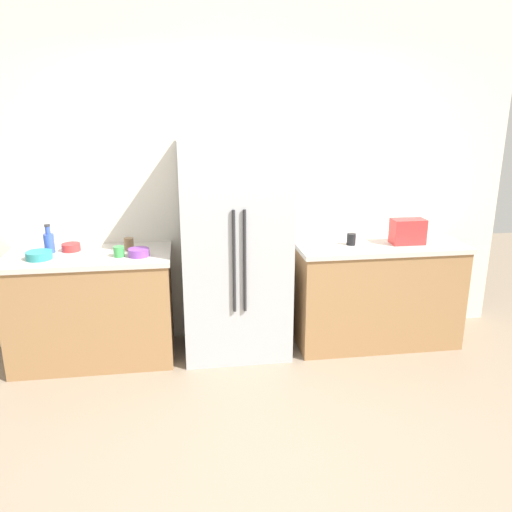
% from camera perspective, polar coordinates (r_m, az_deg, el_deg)
% --- Properties ---
extents(ground_plane, '(9.56, 9.56, 0.00)m').
position_cam_1_polar(ground_plane, '(3.26, 1.51, -21.28)').
color(ground_plane, gray).
extents(kitchen_back_panel, '(4.78, 0.10, 3.05)m').
position_cam_1_polar(kitchen_back_panel, '(4.34, -2.31, 10.31)').
color(kitchen_back_panel, silver).
rests_on(kitchen_back_panel, ground_plane).
extents(counter_left, '(1.27, 0.63, 0.89)m').
position_cam_1_polar(counter_left, '(4.29, -17.77, -5.48)').
color(counter_left, '#9E7247').
rests_on(counter_left, ground_plane).
extents(counter_right, '(1.40, 0.63, 0.89)m').
position_cam_1_polar(counter_right, '(4.52, 13.18, -3.96)').
color(counter_right, '#9E7247').
rests_on(counter_right, ground_plane).
extents(refrigerator, '(0.85, 0.63, 1.75)m').
position_cam_1_polar(refrigerator, '(4.10, -2.36, 0.65)').
color(refrigerator, '#B2B5BA').
rests_on(refrigerator, ground_plane).
extents(toaster, '(0.27, 0.15, 0.21)m').
position_cam_1_polar(toaster, '(4.40, 16.59, 2.64)').
color(toaster, red).
rests_on(toaster, counter_right).
extents(bottle_a, '(0.08, 0.08, 0.23)m').
position_cam_1_polar(bottle_a, '(4.28, -22.10, 1.49)').
color(bottle_a, blue).
rests_on(bottle_a, counter_left).
extents(cup_a, '(0.07, 0.07, 0.10)m').
position_cam_1_polar(cup_a, '(4.26, 10.59, 1.85)').
color(cup_a, black).
rests_on(cup_a, counter_right).
extents(cup_b, '(0.08, 0.08, 0.08)m').
position_cam_1_polar(cup_b, '(4.01, -15.06, 0.48)').
color(cup_b, green).
rests_on(cup_b, counter_left).
extents(cup_c, '(0.07, 0.07, 0.10)m').
position_cam_1_polar(cup_c, '(4.18, -14.00, 1.32)').
color(cup_c, brown).
rests_on(cup_c, counter_left).
extents(bowl_a, '(0.16, 0.16, 0.06)m').
position_cam_1_polar(bowl_a, '(3.99, -12.97, 0.39)').
color(bowl_a, purple).
rests_on(bowl_a, counter_left).
extents(bowl_b, '(0.14, 0.14, 0.06)m').
position_cam_1_polar(bowl_b, '(4.28, -19.94, 0.93)').
color(bowl_b, red).
rests_on(bowl_b, counter_left).
extents(bowl_c, '(0.19, 0.19, 0.06)m').
position_cam_1_polar(bowl_c, '(4.14, -23.07, 0.07)').
color(bowl_c, teal).
rests_on(bowl_c, counter_left).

